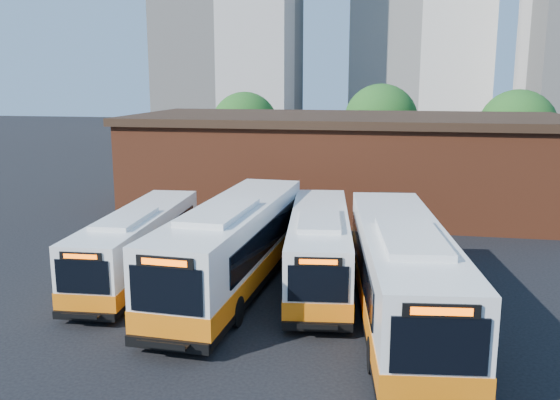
% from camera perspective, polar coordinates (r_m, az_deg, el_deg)
% --- Properties ---
extents(ground, '(220.00, 220.00, 0.00)m').
position_cam_1_polar(ground, '(21.97, 2.07, -11.92)').
color(ground, black).
extents(bus_west, '(2.99, 11.59, 3.13)m').
position_cam_1_polar(bus_west, '(27.22, -13.44, -4.38)').
color(bus_west, silver).
rests_on(bus_west, ground).
extents(bus_midwest, '(3.64, 14.13, 3.81)m').
position_cam_1_polar(bus_midwest, '(25.08, -4.52, -4.72)').
color(bus_midwest, silver).
rests_on(bus_midwest, ground).
extents(bus_mideast, '(3.75, 12.09, 3.25)m').
position_cam_1_polar(bus_mideast, '(25.84, 3.79, -4.81)').
color(bus_mideast, silver).
rests_on(bus_mideast, ground).
extents(bus_east, '(4.46, 14.18, 3.81)m').
position_cam_1_polar(bus_east, '(21.89, 11.66, -7.40)').
color(bus_east, silver).
rests_on(bus_east, ground).
extents(transit_worker, '(0.69, 0.84, 1.96)m').
position_cam_1_polar(transit_worker, '(19.26, 10.31, -12.43)').
color(transit_worker, black).
rests_on(transit_worker, ground).
extents(depot_building, '(28.60, 12.60, 6.40)m').
position_cam_1_polar(depot_building, '(40.41, 6.34, 3.69)').
color(depot_building, brown).
rests_on(depot_building, ground).
extents(tree_west, '(6.00, 6.00, 7.65)m').
position_cam_1_polar(tree_west, '(53.67, -3.41, 7.17)').
color(tree_west, '#382314').
rests_on(tree_west, ground).
extents(tree_mid, '(6.56, 6.56, 8.36)m').
position_cam_1_polar(tree_mid, '(54.06, 9.66, 7.52)').
color(tree_mid, '#382314').
rests_on(tree_mid, ground).
extents(tree_east, '(6.24, 6.24, 7.96)m').
position_cam_1_polar(tree_east, '(52.06, 21.85, 6.43)').
color(tree_east, '#382314').
rests_on(tree_east, ground).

